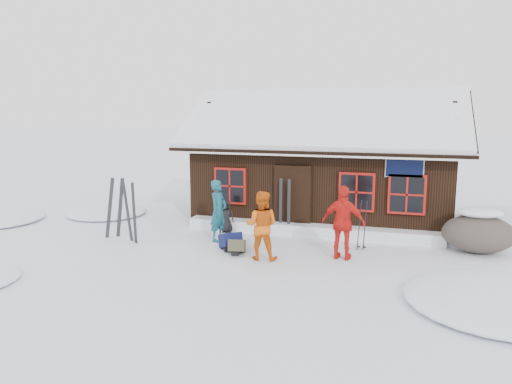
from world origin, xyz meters
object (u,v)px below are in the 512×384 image
skier_orange_right (343,223)px  ski_pair_left (115,208)px  backpack_blue (230,243)px  skier_teal (218,211)px  skier_crouched (226,217)px  backpack_olive (237,249)px  ski_poles (362,226)px  boulder (478,232)px  skier_orange_left (261,225)px

skier_orange_right → ski_pair_left: (-6.67, 0.24, -0.08)m
skier_orange_right → ski_pair_left: skier_orange_right is taller
backpack_blue → skier_teal: bearing=92.8°
skier_teal → backpack_blue: (0.64, -0.76, -0.70)m
skier_teal → skier_crouched: (-0.13, 0.99, -0.39)m
skier_teal → ski_pair_left: size_ratio=0.97×
ski_pair_left → backpack_olive: 4.11m
skier_orange_right → skier_teal: bearing=-4.2°
skier_teal → skier_orange_right: size_ratio=0.94×
ski_poles → backpack_blue: bearing=-163.1°
skier_orange_right → ski_poles: 1.09m
backpack_olive → backpack_blue: bearing=118.3°
skier_orange_right → boulder: skier_orange_right is taller
skier_teal → skier_orange_left: skier_teal is taller
skier_crouched → ski_poles: size_ratio=0.70×
ski_poles → backpack_olive: size_ratio=2.52×
skier_teal → ski_pair_left: (-3.05, -0.48, -0.02)m
skier_teal → backpack_olive: skier_teal is taller
skier_orange_left → boulder: size_ratio=0.95×
ski_pair_left → backpack_blue: bearing=-26.0°
skier_orange_right → backpack_olive: bearing=15.4°
backpack_olive → skier_orange_left: bearing=-28.6°
skier_orange_left → skier_crouched: bearing=-55.8°
skier_teal → skier_crouched: skier_teal is taller
skier_orange_left → backpack_olive: size_ratio=3.15×
skier_orange_left → ski_poles: 2.83m
ski_pair_left → skier_teal: bearing=-12.6°
skier_orange_left → skier_orange_right: bearing=-167.0°
skier_crouched → ski_poles: (4.13, -0.74, 0.17)m
skier_orange_left → ski_poles: (2.34, 1.57, -0.21)m
skier_orange_left → backpack_blue: size_ratio=2.67×
skier_teal → skier_crouched: size_ratio=1.80×
ski_pair_left → boulder: bearing=-13.7°
skier_orange_left → backpack_blue: skier_orange_left is taller
skier_orange_left → skier_crouched: (-1.79, 2.31, -0.38)m
skier_orange_left → ski_pair_left: (-4.71, 0.83, -0.01)m
boulder → ski_poles: bearing=-167.5°
skier_teal → backpack_blue: bearing=-131.0°
skier_teal → ski_pair_left: 3.09m
skier_orange_right → backpack_olive: size_ratio=3.39×
skier_crouched → backpack_olive: (1.07, -2.11, -0.34)m
skier_teal → backpack_olive: (0.94, -1.11, -0.73)m
skier_crouched → ski_poles: bearing=-18.8°
skier_orange_right → boulder: (3.32, 1.63, -0.39)m
skier_teal → backpack_blue: 1.22m
boulder → skier_teal: bearing=-172.6°
skier_orange_left → ski_pair_left: size_ratio=0.96×
boulder → backpack_blue: (-6.31, -1.67, -0.37)m
skier_crouched → boulder: boulder is taller
skier_crouched → backpack_blue: size_ratio=1.50×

